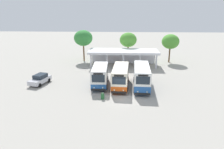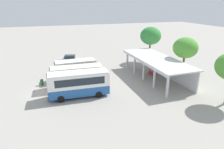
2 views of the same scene
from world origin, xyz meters
name	(u,v)px [view 2 (image 2 of 2)]	position (x,y,z in m)	size (l,w,h in m)	color
ground_plane	(45,92)	(0.00, 0.00, 0.00)	(180.00, 180.00, 0.00)	#A39E93
city_bus_nearest_orange	(76,69)	(-3.69, 4.96, 1.75)	(2.56, 6.67, 3.17)	black
city_bus_second_in_row	(77,76)	(-0.43, 4.63, 1.77)	(2.72, 7.74, 3.20)	black
city_bus_middle_cream	(79,83)	(2.85, 4.34, 1.89)	(2.71, 7.98, 3.44)	black
parked_car_flank	(69,59)	(-13.59, 5.09, 0.83)	(2.73, 4.38, 1.62)	black
terminal_canopy	(159,63)	(0.03, 18.00, 2.61)	(14.78, 5.45, 3.40)	silver
waiting_chair_end_by_column	(149,72)	(-1.54, 17.22, 0.52)	(0.44, 0.44, 0.86)	slate
waiting_chair_second_from_end	(151,73)	(-0.93, 17.27, 0.52)	(0.44, 0.44, 0.86)	slate
waiting_chair_middle_seat	(153,75)	(-0.31, 17.25, 0.52)	(0.44, 0.44, 0.86)	slate
waiting_chair_fourth_seat	(155,76)	(0.30, 17.20, 0.52)	(0.44, 0.44, 0.86)	slate
roadside_tree_behind_canopy	(185,48)	(1.11, 21.90, 5.01)	(3.92, 3.92, 6.70)	brown
roadside_tree_west_of_canopy	(151,36)	(-9.29, 21.39, 5.43)	(4.27, 4.27, 7.26)	brown
litter_bin_apron	(42,82)	(-2.80, -0.37, 0.46)	(0.49, 0.49, 0.90)	#266633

